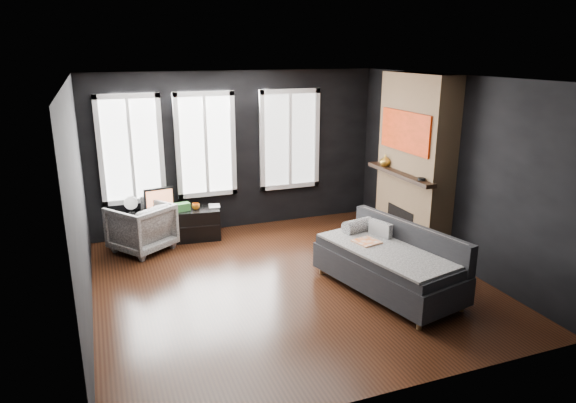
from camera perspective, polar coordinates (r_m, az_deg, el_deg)
name	(u,v)px	position (r m, az deg, el deg)	size (l,w,h in m)	color
floor	(289,282)	(7.03, 0.10, -8.97)	(5.00, 5.00, 0.00)	black
ceiling	(289,78)	(6.36, 0.12, 13.58)	(5.00, 5.00, 0.00)	white
wall_back	(237,151)	(8.89, -5.66, 5.57)	(5.00, 0.02, 2.70)	black
wall_left	(80,206)	(6.17, -22.15, -0.50)	(0.02, 5.00, 2.70)	black
wall_right	(450,170)	(7.79, 17.60, 3.31)	(0.02, 5.00, 2.70)	black
windows	(209,91)	(8.61, -8.74, 12.03)	(4.00, 0.16, 1.76)	white
fireplace	(415,163)	(8.14, 13.91, 4.15)	(0.70, 1.62, 2.70)	#93724C
sofa	(388,260)	(6.75, 11.04, -6.42)	(1.00, 2.01, 0.86)	black
stripe_pillow	(380,234)	(7.08, 10.20, -3.61)	(0.08, 0.36, 0.36)	gray
armchair	(141,225)	(8.28, -16.00, -2.54)	(0.80, 0.75, 0.83)	white
media_console	(174,225)	(8.63, -12.58, -2.62)	(1.49, 0.46, 0.51)	black
monitor	(159,198)	(8.52, -14.12, 0.39)	(0.50, 0.11, 0.44)	black
desk_fan	(131,205)	(8.50, -17.03, -0.36)	(0.22, 0.22, 0.30)	gray
mug	(196,206)	(8.53, -10.21, -0.45)	(0.13, 0.10, 0.13)	orange
book	(209,200)	(8.61, -8.82, 0.19)	(0.18, 0.02, 0.25)	#C0B096
storage_box	(182,207)	(8.50, -11.68, -0.59)	(0.23, 0.15, 0.13)	#367A34
mantel_vase	(385,161)	(8.38, 10.75, 4.48)	(0.18, 0.19, 0.18)	#C2862B
mantel_clock	(422,179)	(7.58, 14.62, 2.42)	(0.11, 0.11, 0.04)	black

